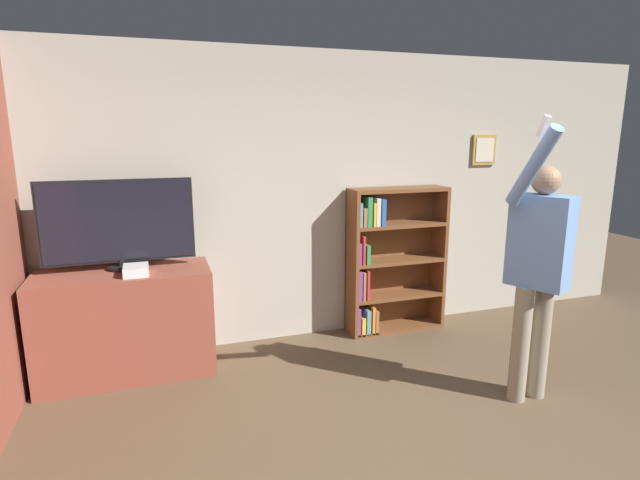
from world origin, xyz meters
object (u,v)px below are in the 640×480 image
object	(u,v)px
television	(118,223)
bookshelf	(388,261)
game_console	(136,270)
person	(539,263)

from	to	relation	value
television	bookshelf	xyz separation A→B (m)	(2.44, 0.09, -0.54)
television	game_console	size ratio (longest dim) A/B	5.19
television	person	distance (m)	3.21
game_console	bookshelf	size ratio (longest dim) A/B	0.16
television	game_console	world-z (taller)	television
bookshelf	person	size ratio (longest dim) A/B	0.70
person	television	bearing A→B (deg)	-144.27
bookshelf	person	xyz separation A→B (m)	(0.41, -1.55, 0.34)
television	person	world-z (taller)	person
game_console	person	size ratio (longest dim) A/B	0.11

